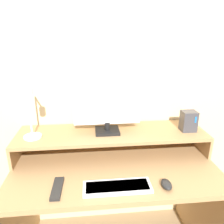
# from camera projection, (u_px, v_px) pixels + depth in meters

# --- Properties ---
(wall_back) EXTENTS (6.00, 0.05, 2.50)m
(wall_back) POSITION_uv_depth(u_px,v_px,m) (109.00, 74.00, 1.55)
(wall_back) COLOR beige
(wall_back) RESTS_ON ground_plane
(desk) EXTENTS (1.28, 0.67, 0.74)m
(desk) POSITION_uv_depth(u_px,v_px,m) (114.00, 192.00, 1.45)
(desk) COLOR #A87F51
(desk) RESTS_ON ground_plane
(monitor_shelf) EXTENTS (1.28, 0.34, 0.15)m
(monitor_shelf) POSITION_uv_depth(u_px,v_px,m) (112.00, 135.00, 1.49)
(monitor_shelf) COLOR #A87F51
(monitor_shelf) RESTS_ON desk
(monitor) EXTENTS (0.44, 0.14, 0.41)m
(monitor) POSITION_uv_depth(u_px,v_px,m) (107.00, 101.00, 1.41)
(monitor) COLOR black
(monitor) RESTS_ON monitor_shelf
(desk_lamp) EXTENTS (0.12, 0.19, 0.37)m
(desk_lamp) POSITION_uv_depth(u_px,v_px,m) (31.00, 117.00, 1.32)
(desk_lamp) COLOR silver
(desk_lamp) RESTS_ON monitor_shelf
(router_dock) EXTENTS (0.10, 0.09, 0.14)m
(router_dock) POSITION_uv_depth(u_px,v_px,m) (188.00, 121.00, 1.48)
(router_dock) COLOR #3D3D42
(router_dock) RESTS_ON monitor_shelf
(keyboard) EXTENTS (0.37, 0.12, 0.02)m
(keyboard) POSITION_uv_depth(u_px,v_px,m) (117.00, 187.00, 1.17)
(keyboard) COLOR silver
(keyboard) RESTS_ON desk
(mouse) EXTENTS (0.05, 0.09, 0.03)m
(mouse) POSITION_uv_depth(u_px,v_px,m) (166.00, 184.00, 1.17)
(mouse) COLOR black
(mouse) RESTS_ON desk
(remote_control) EXTENTS (0.06, 0.18, 0.02)m
(remote_control) POSITION_uv_depth(u_px,v_px,m) (57.00, 188.00, 1.16)
(remote_control) COLOR black
(remote_control) RESTS_ON desk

